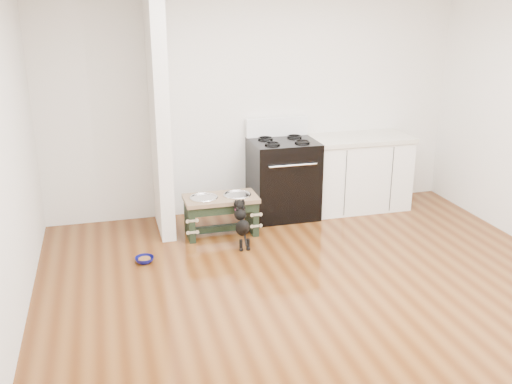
# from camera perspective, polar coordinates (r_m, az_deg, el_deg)

# --- Properties ---
(ground) EXTENTS (5.00, 5.00, 0.00)m
(ground) POSITION_cam_1_polar(r_m,az_deg,el_deg) (5.02, 7.52, -11.04)
(ground) COLOR #4B250D
(ground) RESTS_ON ground
(room_shell) EXTENTS (5.00, 5.00, 5.00)m
(room_shell) POSITION_cam_1_polar(r_m,az_deg,el_deg) (4.45, 8.39, 7.40)
(room_shell) COLOR silver
(room_shell) RESTS_ON ground
(partition_wall) EXTENTS (0.15, 0.80, 2.70)m
(partition_wall) POSITION_cam_1_polar(r_m,az_deg,el_deg) (6.23, -9.69, 7.98)
(partition_wall) COLOR silver
(partition_wall) RESTS_ON ground
(oven_range) EXTENTS (0.76, 0.69, 1.14)m
(oven_range) POSITION_cam_1_polar(r_m,az_deg,el_deg) (6.78, 2.72, 1.49)
(oven_range) COLOR black
(oven_range) RESTS_ON ground
(cabinet_run) EXTENTS (1.24, 0.64, 0.91)m
(cabinet_run) POSITION_cam_1_polar(r_m,az_deg,el_deg) (7.15, 10.17, 1.92)
(cabinet_run) COLOR white
(cabinet_run) RESTS_ON ground
(dog_feeder) EXTENTS (0.80, 0.43, 0.46)m
(dog_feeder) POSITION_cam_1_polar(r_m,az_deg,el_deg) (6.27, -3.52, -1.57)
(dog_feeder) COLOR black
(dog_feeder) RESTS_ON ground
(puppy) EXTENTS (0.14, 0.41, 0.49)m
(puppy) POSITION_cam_1_polar(r_m,az_deg,el_deg) (5.98, -1.45, -3.03)
(puppy) COLOR black
(puppy) RESTS_ON ground
(floor_bowl) EXTENTS (0.19, 0.19, 0.06)m
(floor_bowl) POSITION_cam_1_polar(r_m,az_deg,el_deg) (5.80, -11.08, -6.67)
(floor_bowl) COLOR #0C0D57
(floor_bowl) RESTS_ON ground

